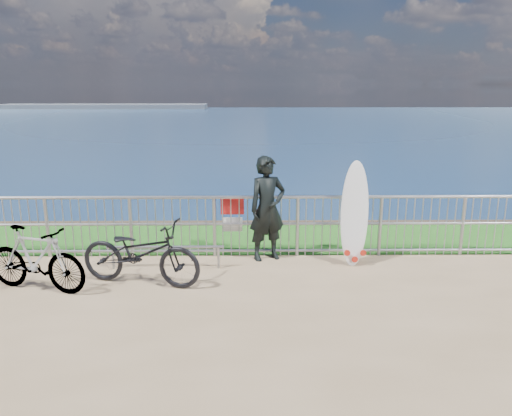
{
  "coord_description": "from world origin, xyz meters",
  "views": [
    {
      "loc": [
        0.15,
        -7.05,
        3.05
      ],
      "look_at": [
        0.25,
        1.2,
        1.0
      ],
      "focal_mm": 35.0,
      "sensor_mm": 36.0,
      "label": 1
    }
  ],
  "objects_px": {
    "surfboard": "(354,217)",
    "bicycle_near": "(141,253)",
    "surfer": "(267,209)",
    "bicycle_far": "(36,259)"
  },
  "relations": [
    {
      "from": "surfboard",
      "to": "bicycle_far",
      "type": "xyz_separation_m",
      "value": [
        -5.01,
        -1.13,
        -0.32
      ]
    },
    {
      "from": "bicycle_near",
      "to": "surfer",
      "type": "bearing_deg",
      "value": -45.72
    },
    {
      "from": "bicycle_near",
      "to": "surfboard",
      "type": "bearing_deg",
      "value": -61.15
    },
    {
      "from": "bicycle_near",
      "to": "bicycle_far",
      "type": "height_order",
      "value": "bicycle_near"
    },
    {
      "from": "surfboard",
      "to": "bicycle_near",
      "type": "xyz_separation_m",
      "value": [
        -3.49,
        -0.9,
        -0.32
      ]
    },
    {
      "from": "surfer",
      "to": "bicycle_far",
      "type": "xyz_separation_m",
      "value": [
        -3.52,
        -1.39,
        -0.42
      ]
    },
    {
      "from": "surfboard",
      "to": "bicycle_far",
      "type": "relative_size",
      "value": 1.07
    },
    {
      "from": "surfer",
      "to": "bicycle_near",
      "type": "distance_m",
      "value": 2.35
    },
    {
      "from": "surfboard",
      "to": "bicycle_far",
      "type": "bearing_deg",
      "value": -167.24
    },
    {
      "from": "surfer",
      "to": "bicycle_far",
      "type": "relative_size",
      "value": 1.1
    }
  ]
}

